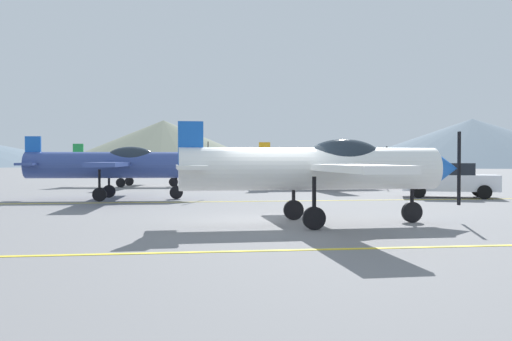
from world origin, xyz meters
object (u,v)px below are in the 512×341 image
airplane_near (322,167)px  airplane_mid (116,164)px  airplane_far (323,163)px  car_sedan (448,180)px  airplane_back (133,162)px

airplane_near → airplane_mid: bearing=122.8°
airplane_near → airplane_far: same height
airplane_mid → car_sedan: bearing=-2.7°
airplane_near → car_sedan: (8.63, 9.75, -0.74)m
airplane_near → airplane_far: (4.67, 17.97, 0.00)m
airplane_back → airplane_far: bearing=-20.3°
airplane_back → airplane_near: bearing=-72.5°
airplane_mid → airplane_far: 13.66m
airplane_back → airplane_mid: bearing=-88.7°
airplane_far → airplane_back: (-11.69, 4.32, 0.00)m
airplane_mid → airplane_back: (-0.27, 11.82, 0.00)m
airplane_far → airplane_near: bearing=-104.6°
airplane_near → airplane_back: bearing=107.5°
airplane_near → airplane_mid: same height
airplane_back → car_sedan: airplane_back is taller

